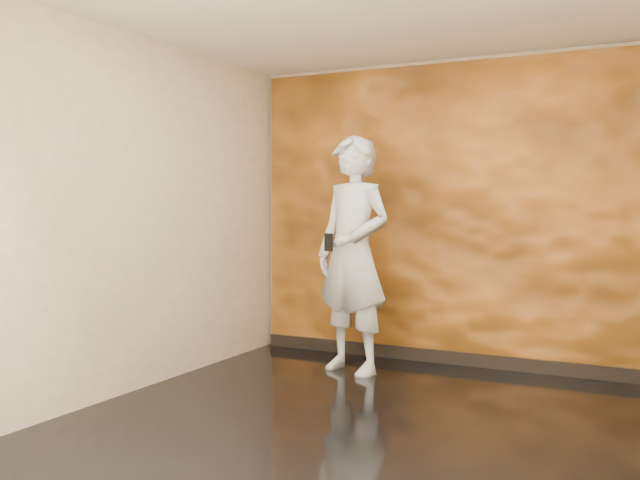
# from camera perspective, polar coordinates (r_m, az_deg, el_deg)

# --- Properties ---
(room) EXTENTS (4.02, 4.02, 2.81)m
(room) POSITION_cam_1_polar(r_m,az_deg,el_deg) (4.77, 4.40, 1.96)
(room) COLOR black
(room) RESTS_ON ground
(feature_wall) EXTENTS (3.90, 0.06, 2.75)m
(feature_wall) POSITION_cam_1_polar(r_m,az_deg,el_deg) (6.63, 10.90, 2.04)
(feature_wall) COLOR orange
(feature_wall) RESTS_ON ground
(baseboard) EXTENTS (3.90, 0.04, 0.12)m
(baseboard) POSITION_cam_1_polar(r_m,az_deg,el_deg) (6.74, 10.69, -9.26)
(baseboard) COLOR black
(baseboard) RESTS_ON ground
(man) EXTENTS (0.86, 0.69, 2.07)m
(man) POSITION_cam_1_polar(r_m,az_deg,el_deg) (6.22, 2.67, -1.16)
(man) COLOR #A1A8B1
(man) RESTS_ON ground
(phone) EXTENTS (0.08, 0.03, 0.15)m
(phone) POSITION_cam_1_polar(r_m,az_deg,el_deg) (5.99, 0.70, -0.19)
(phone) COLOR black
(phone) RESTS_ON man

